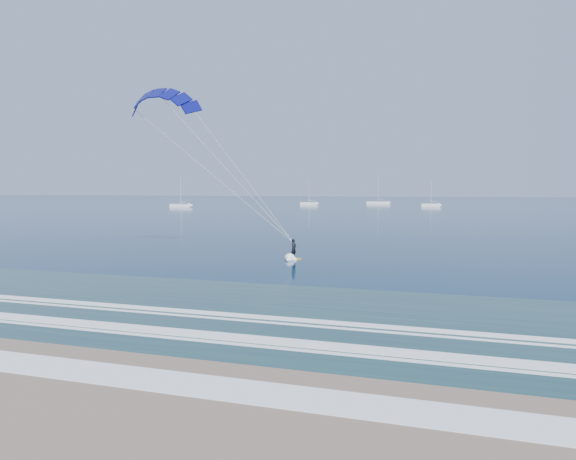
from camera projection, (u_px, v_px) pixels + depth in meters
The scene contains 6 objects.
ground at pixel (147, 376), 19.42m from camera, with size 900.00×900.00×0.00m, color #072C45.
kitesurfer_rig at pixel (221, 163), 51.76m from camera, with size 19.91×4.86×18.40m.
sailboat_0 at pixel (181, 205), 196.91m from camera, with size 8.55×2.40×11.64m.
sailboat_1 at pixel (309, 203), 223.17m from camera, with size 7.46×2.40×10.42m.
sailboat_2 at pixel (378, 203), 235.51m from camera, with size 10.31×2.40×13.68m.
sailboat_3 at pixel (431, 205), 201.73m from camera, with size 7.04×2.40×10.00m.
Camera 1 is at (10.70, -16.48, 7.08)m, focal length 32.00 mm.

